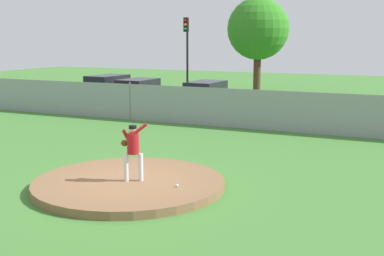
{
  "coord_description": "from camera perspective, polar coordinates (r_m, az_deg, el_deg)",
  "views": [
    {
      "loc": [
        7.19,
        -11.46,
        4.06
      ],
      "look_at": [
        0.56,
        2.9,
        1.23
      ],
      "focal_mm": 47.55,
      "sensor_mm": 36.0,
      "label": 1
    }
  ],
  "objects": [
    {
      "name": "ground_plane",
      "position": [
        19.31,
        2.34,
        -1.99
      ],
      "size": [
        80.0,
        80.0,
        0.0
      ],
      "primitive_type": "plane",
      "color": "#427A33"
    },
    {
      "name": "chainlink_fence",
      "position": [
        22.85,
        6.19,
        2.12
      ],
      "size": [
        30.58,
        0.07,
        1.88
      ],
      "color": "gray",
      "rests_on": "ground_plane"
    },
    {
      "name": "traffic_light_near",
      "position": [
        33.25,
        -0.59,
        9.35
      ],
      "size": [
        0.28,
        0.46,
        5.3
      ],
      "color": "black",
      "rests_on": "ground_plane"
    },
    {
      "name": "pitcher_youth",
      "position": [
        13.71,
        -6.67,
        -2.11
      ],
      "size": [
        0.81,
        0.32,
        1.61
      ],
      "color": "silver",
      "rests_on": "pitchers_mound"
    },
    {
      "name": "parked_car_burgundy",
      "position": [
        29.88,
        -6.04,
        3.84
      ],
      "size": [
        1.9,
        4.51,
        1.67
      ],
      "color": "maroon",
      "rests_on": "ground_plane"
    },
    {
      "name": "tree_tall_centre",
      "position": [
        37.87,
        7.41,
        10.94
      ],
      "size": [
        4.49,
        4.49,
        6.91
      ],
      "color": "#4C331E",
      "rests_on": "ground_plane"
    },
    {
      "name": "traffic_cone_orange",
      "position": [
        26.47,
        12.79,
        1.64
      ],
      "size": [
        0.4,
        0.4,
        0.55
      ],
      "color": "orange",
      "rests_on": "asphalt_strip"
    },
    {
      "name": "baseball",
      "position": [
        13.3,
        -1.68,
        -6.46
      ],
      "size": [
        0.07,
        0.07,
        0.07
      ],
      "primitive_type": "sphere",
      "color": "white",
      "rests_on": "pitchers_mound"
    },
    {
      "name": "pitchers_mound",
      "position": [
        14.09,
        -7.07,
        -6.2
      ],
      "size": [
        5.23,
        5.23,
        0.22
      ],
      "primitive_type": "cylinder",
      "color": "brown",
      "rests_on": "ground_plane"
    },
    {
      "name": "asphalt_strip",
      "position": [
        27.24,
        9.18,
        1.45
      ],
      "size": [
        44.0,
        7.0,
        0.01
      ],
      "primitive_type": "cube",
      "color": "#2B2B2D",
      "rests_on": "ground_plane"
    },
    {
      "name": "parked_car_silver",
      "position": [
        28.52,
        1.54,
        3.56
      ],
      "size": [
        1.92,
        4.69,
        1.63
      ],
      "color": "#B7BABF",
      "rests_on": "ground_plane"
    },
    {
      "name": "parked_car_teal",
      "position": [
        31.83,
        -9.44,
        4.21
      ],
      "size": [
        2.11,
        4.82,
        1.77
      ],
      "color": "#146066",
      "rests_on": "ground_plane"
    }
  ]
}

